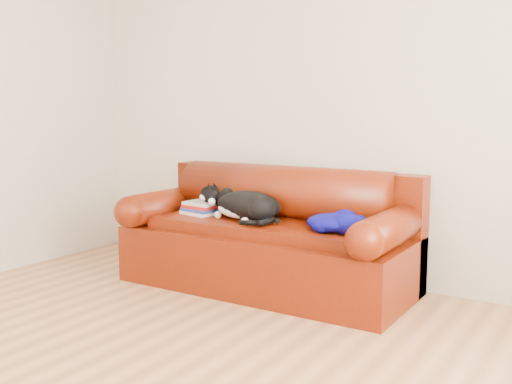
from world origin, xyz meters
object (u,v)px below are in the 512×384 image
Objects in this scene: sofa_base at (266,256)px; blanket at (336,222)px; book_stack at (201,208)px; cat at (247,206)px.

blanket is at bearing -6.59° from sofa_base.
sofa_base is 6.88× the size of book_stack.
book_stack is at bearing 179.08° from blanket.
sofa_base is 0.64m from book_stack.
blanket is at bearing -0.92° from book_stack.
cat reaches higher than blanket.
cat is at bearing -1.49° from book_stack.
book_stack is (-0.56, -0.05, 0.31)m from sofa_base.
sofa_base is at bearing 48.42° from cat.
sofa_base is 3.00× the size of cat.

